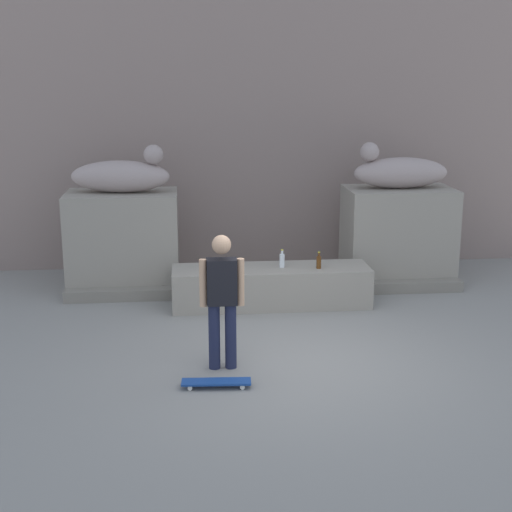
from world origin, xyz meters
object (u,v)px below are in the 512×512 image
object	(u,v)px
skater	(222,296)
bottle_brown	(319,262)
statue_reclining_left	(123,175)
statue_reclining_right	(399,171)
skateboard	(216,382)
bottle_clear	(282,260)

from	to	relation	value
skater	bottle_brown	size ratio (longest dim) A/B	6.39
statue_reclining_left	statue_reclining_right	size ratio (longest dim) A/B	1.03
statue_reclining_left	skater	distance (m)	4.00
skateboard	skater	bearing A→B (deg)	82.81
skateboard	bottle_brown	bearing A→B (deg)	62.81
skateboard	statue_reclining_right	bearing A→B (deg)	55.39
statue_reclining_right	skateboard	xyz separation A→B (m)	(-3.28, -4.19, -1.83)
statue_reclining_right	skater	world-z (taller)	statue_reclining_right
statue_reclining_left	bottle_brown	bearing A→B (deg)	-17.39
skater	statue_reclining_left	bearing A→B (deg)	111.50
bottle_clear	bottle_brown	bearing A→B (deg)	-12.04
statue_reclining_left	bottle_brown	distance (m)	3.49
bottle_clear	statue_reclining_left	bearing A→B (deg)	154.23
skateboard	bottle_brown	size ratio (longest dim) A/B	3.10
skateboard	statue_reclining_left	bearing A→B (deg)	110.74
statue_reclining_left	statue_reclining_right	world-z (taller)	same
skater	skateboard	bearing A→B (deg)	-100.44
skateboard	bottle_clear	xyz separation A→B (m)	(1.15, 3.00, 0.65)
bottle_brown	bottle_clear	world-z (taller)	bottle_clear
bottle_clear	skateboard	bearing A→B (deg)	-111.04
bottle_brown	bottle_clear	size ratio (longest dim) A/B	0.93
skater	skateboard	xyz separation A→B (m)	(-0.11, -0.57, -0.86)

